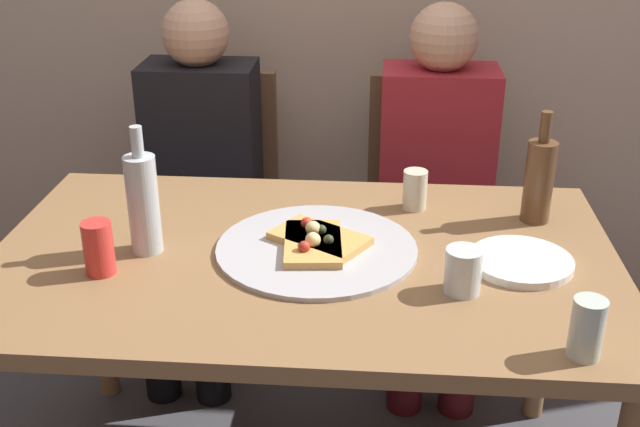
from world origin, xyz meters
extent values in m
cube|color=olive|center=(0.00, 0.00, 0.71)|extent=(1.45, 0.89, 0.04)
cylinder|color=olive|center=(-0.66, 0.38, 0.34)|extent=(0.06, 0.06, 0.69)
cylinder|color=olive|center=(0.66, 0.38, 0.34)|extent=(0.06, 0.06, 0.69)
cylinder|color=#ADADB2|center=(0.03, 0.01, 0.73)|extent=(0.47, 0.47, 0.01)
cube|color=tan|center=(0.02, 0.01, 0.75)|extent=(0.15, 0.23, 0.02)
sphere|color=#EAD184|center=(0.02, -0.01, 0.77)|extent=(0.04, 0.04, 0.04)
sphere|color=#2D381E|center=(0.04, 0.05, 0.76)|extent=(0.02, 0.02, 0.02)
sphere|color=#B22D23|center=(0.01, -0.04, 0.77)|extent=(0.03, 0.03, 0.03)
cube|color=tan|center=(0.04, 0.04, 0.75)|extent=(0.26, 0.23, 0.02)
sphere|color=#EAD184|center=(0.02, 0.05, 0.77)|extent=(0.04, 0.04, 0.04)
sphere|color=#2D381E|center=(0.06, 0.00, 0.76)|extent=(0.02, 0.02, 0.02)
sphere|color=#B22D23|center=(0.00, 0.08, 0.77)|extent=(0.03, 0.03, 0.03)
cylinder|color=brown|center=(0.56, 0.23, 0.83)|extent=(0.07, 0.07, 0.21)
cylinder|color=brown|center=(0.56, 0.23, 0.97)|extent=(0.03, 0.03, 0.08)
cylinder|color=#B2BCC1|center=(-0.36, -0.01, 0.84)|extent=(0.07, 0.07, 0.23)
cylinder|color=#B2BCC1|center=(-0.36, -0.01, 0.99)|extent=(0.03, 0.03, 0.07)
cylinder|color=beige|center=(0.26, 0.28, 0.78)|extent=(0.06, 0.06, 0.10)
cylinder|color=#B7C6BC|center=(0.55, -0.36, 0.79)|extent=(0.06, 0.06, 0.12)
cylinder|color=silver|center=(0.35, -0.15, 0.78)|extent=(0.08, 0.08, 0.10)
cylinder|color=red|center=(-0.43, -0.13, 0.79)|extent=(0.07, 0.07, 0.12)
cylinder|color=white|center=(0.49, -0.02, 0.74)|extent=(0.23, 0.23, 0.02)
cube|color=brown|center=(-0.41, 0.76, 0.45)|extent=(0.44, 0.44, 0.05)
cube|color=brown|center=(-0.41, 0.96, 0.68)|extent=(0.44, 0.04, 0.45)
cylinder|color=brown|center=(-0.22, 0.57, 0.21)|extent=(0.04, 0.04, 0.42)
cylinder|color=brown|center=(-0.60, 0.57, 0.21)|extent=(0.04, 0.04, 0.42)
cylinder|color=brown|center=(-0.22, 0.95, 0.21)|extent=(0.04, 0.04, 0.42)
cylinder|color=brown|center=(-0.60, 0.95, 0.21)|extent=(0.04, 0.04, 0.42)
cube|color=brown|center=(0.35, 0.76, 0.45)|extent=(0.44, 0.44, 0.05)
cube|color=brown|center=(0.35, 0.96, 0.68)|extent=(0.44, 0.04, 0.45)
cylinder|color=brown|center=(0.54, 0.57, 0.21)|extent=(0.04, 0.04, 0.42)
cylinder|color=brown|center=(0.16, 0.57, 0.21)|extent=(0.04, 0.04, 0.42)
cylinder|color=brown|center=(0.54, 0.95, 0.21)|extent=(0.04, 0.04, 0.42)
cylinder|color=brown|center=(0.16, 0.95, 0.21)|extent=(0.04, 0.04, 0.42)
cube|color=black|center=(-0.41, 0.78, 0.71)|extent=(0.36, 0.22, 0.52)
sphere|color=tan|center=(-0.41, 0.78, 1.06)|extent=(0.21, 0.21, 0.21)
cylinder|color=black|center=(-0.33, 0.58, 0.45)|extent=(0.12, 0.40, 0.12)
cylinder|color=black|center=(-0.49, 0.58, 0.45)|extent=(0.12, 0.40, 0.12)
cylinder|color=black|center=(-0.33, 0.38, 0.23)|extent=(0.11, 0.11, 0.45)
cylinder|color=black|center=(-0.49, 0.38, 0.23)|extent=(0.11, 0.11, 0.45)
cube|color=maroon|center=(0.35, 0.78, 0.71)|extent=(0.36, 0.22, 0.52)
sphere|color=tan|center=(0.35, 0.78, 1.06)|extent=(0.21, 0.21, 0.21)
cylinder|color=#3F0E12|center=(0.43, 0.58, 0.45)|extent=(0.12, 0.40, 0.12)
cylinder|color=#3F0E12|center=(0.27, 0.58, 0.45)|extent=(0.12, 0.40, 0.12)
cylinder|color=#3F0E12|center=(0.43, 0.38, 0.23)|extent=(0.11, 0.11, 0.45)
cylinder|color=#3F0E12|center=(0.27, 0.38, 0.23)|extent=(0.11, 0.11, 0.45)
camera|label=1|loc=(0.17, -1.59, 1.57)|focal=43.84mm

